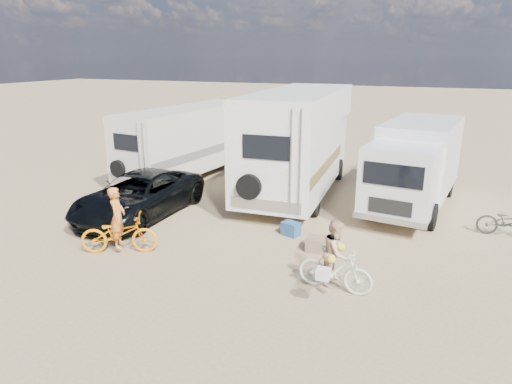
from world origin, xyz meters
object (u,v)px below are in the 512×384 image
at_px(bike_man, 119,234).
at_px(bike_parked, 510,222).
at_px(dark_suv, 139,195).
at_px(crate, 316,244).
at_px(cooler, 291,229).
at_px(rider_woman, 335,260).
at_px(rv_main, 299,143).
at_px(box_truck, 414,167).
at_px(bike_woman, 335,269).
at_px(rider_man, 118,224).
at_px(rv_left, 189,142).

xyz_separation_m(bike_man, bike_parked, (9.78, 5.12, -0.07)).
bearing_deg(bike_parked, dark_suv, 106.20).
bearing_deg(bike_parked, crate, 124.84).
bearing_deg(cooler, rider_woman, -36.62).
distance_m(rv_main, box_truck, 4.19).
bearing_deg(box_truck, bike_woman, -92.41).
height_order(rider_man, cooler, rider_man).
height_order(bike_woman, rider_man, rider_man).
bearing_deg(rv_left, rider_man, -66.34).
distance_m(rv_main, bike_woman, 7.66).
bearing_deg(rv_main, rider_man, -114.58).
bearing_deg(rider_man, bike_woman, -113.23).
height_order(rider_woman, bike_parked, rider_woman).
bearing_deg(bike_man, dark_suv, 0.84).
distance_m(rv_main, bike_man, 7.72).
bearing_deg(bike_woman, cooler, 39.60).
relative_size(box_truck, bike_parked, 3.64).
relative_size(dark_suv, bike_man, 2.50).
xyz_separation_m(rv_main, rv_left, (-5.09, 0.61, -0.44)).
bearing_deg(cooler, crate, -20.58).
bearing_deg(bike_man, rider_man, -0.00).
bearing_deg(bike_woman, dark_suv, 75.34).
height_order(rv_left, rider_woman, rv_left).
relative_size(box_truck, cooler, 12.74).
height_order(rv_left, bike_woman, rv_left).
bearing_deg(rv_main, dark_suv, -135.27).
height_order(bike_parked, cooler, bike_parked).
relative_size(bike_woman, rider_woman, 1.15).
relative_size(bike_man, crate, 4.21).
bearing_deg(bike_woman, rv_main, 28.06).
bearing_deg(bike_woman, rv_left, 51.67).
distance_m(bike_man, crate, 5.28).
distance_m(bike_woman, crate, 2.19).
relative_size(box_truck, bike_man, 3.14).
distance_m(rv_main, rider_woman, 7.62).
height_order(bike_man, crate, bike_man).
distance_m(rv_left, rider_woman, 11.06).
xyz_separation_m(rv_left, dark_suv, (1.05, -5.06, -0.78)).
height_order(bike_parked, crate, bike_parked).
relative_size(rider_man, cooler, 3.30).
xyz_separation_m(rv_left, bike_man, (2.30, -7.67, -0.95)).
xyz_separation_m(bike_man, crate, (4.83, 2.10, -0.34)).
xyz_separation_m(rv_main, box_truck, (4.16, -0.14, -0.48)).
bearing_deg(crate, rv_left, 141.97).
height_order(dark_suv, crate, dark_suv).
bearing_deg(rv_left, box_truck, 2.34).
distance_m(rider_woman, cooler, 3.36).
relative_size(rider_man, rider_woman, 1.10).
bearing_deg(rv_main, cooler, -78.44).
distance_m(box_truck, bike_woman, 6.93).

